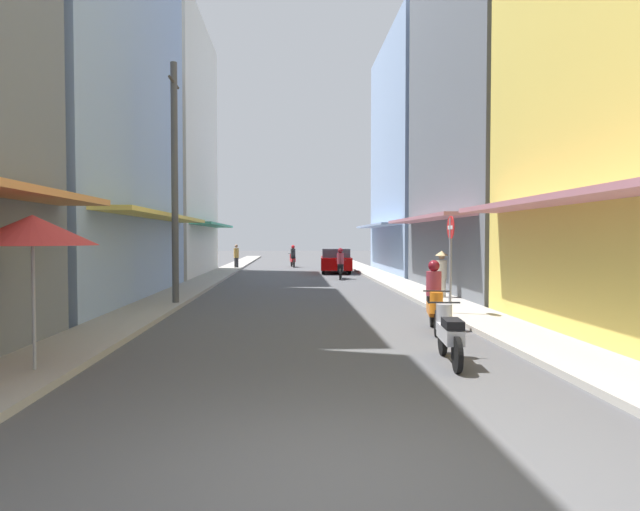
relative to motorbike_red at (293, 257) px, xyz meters
name	(u,v)px	position (x,y,z in m)	size (l,w,h in m)	color
ground_plane	(298,278)	(0.23, -10.53, -0.70)	(119.48, 119.48, 0.00)	#4C4C4F
sidewalk_left	(213,277)	(-4.15, -10.53, -0.64)	(1.53, 62.31, 0.12)	#9E9991
sidewalk_right	(382,277)	(4.62, -10.53, -0.64)	(1.53, 62.31, 0.12)	#ADA89E
building_left_mid	(54,82)	(-7.92, -20.01, 6.49)	(7.05, 11.89, 14.39)	#8CA5CC
building_left_far	(150,149)	(-7.92, -8.09, 6.31)	(7.05, 10.48, 14.04)	silver
building_right_mid	(516,120)	(8.38, -18.29, 5.82)	(7.05, 9.87, 13.06)	slate
building_right_far	(435,157)	(8.38, -7.01, 6.13)	(7.05, 11.03, 13.68)	#8CA5CC
motorbike_red	(293,257)	(0.00, 0.00, 0.00)	(0.55, 1.81, 1.58)	black
motorbike_silver	(449,333)	(2.48, -29.46, -0.20)	(0.55, 1.81, 0.96)	black
motorbike_black	(341,265)	(2.37, -11.33, 0.00)	(0.55, 1.81, 1.58)	black
motorbike_orange	(434,300)	(3.04, -26.50, 0.00)	(0.61, 1.79, 1.58)	black
parked_car	(336,261)	(2.53, -6.64, 0.04)	(2.00, 4.20, 1.45)	#8C0000
pedestrian_foreground	(236,257)	(-3.76, -2.42, 0.12)	(0.34, 0.34, 1.66)	#262628
pedestrian_far	(442,273)	(4.85, -20.78, 0.23)	(0.44, 0.44, 1.66)	beige
vendor_umbrella	(32,230)	(-3.95, -30.06, 1.48)	(1.84, 1.84, 2.42)	#99999E
utility_pole	(175,183)	(-3.64, -21.78, 3.05)	(0.20, 1.20, 7.34)	#4C4C4F
street_sign_no_entry	(450,252)	(4.00, -24.51, 1.01)	(0.07, 0.60, 2.65)	gray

